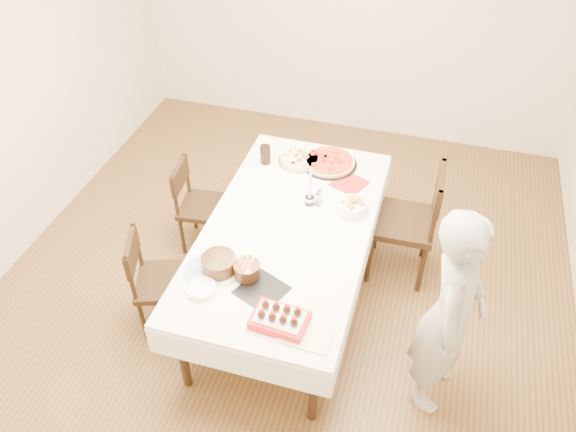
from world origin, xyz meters
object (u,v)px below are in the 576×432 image
(pasta_bowl, at_px, (352,207))
(pizza_white, at_px, (300,160))
(birthday_cake, at_px, (247,266))
(chair_left_dessert, at_px, (165,282))
(pizza_pepperoni, at_px, (329,162))
(dining_table, at_px, (288,264))
(taper_candle, at_px, (310,186))
(person, at_px, (450,315))
(strawberry_box, at_px, (280,319))
(cola_glass, at_px, (265,155))
(layer_cake, at_px, (219,264))
(chair_right_savory, at_px, (403,222))
(chair_left_savory, at_px, (204,207))

(pasta_bowl, bearing_deg, pizza_white, 137.36)
(birthday_cake, bearing_deg, chair_left_dessert, 174.51)
(pizza_pepperoni, height_order, pasta_bowl, pasta_bowl)
(dining_table, relative_size, chair_left_dessert, 2.54)
(pizza_white, bearing_deg, taper_candle, -67.00)
(pizza_pepperoni, bearing_deg, chair_left_dessert, -124.94)
(chair_left_dessert, relative_size, pizza_white, 2.35)
(person, relative_size, pizza_pepperoni, 3.47)
(chair_left_dessert, bearing_deg, dining_table, -169.28)
(pasta_bowl, distance_m, strawberry_box, 1.14)
(dining_table, bearing_deg, chair_left_dessert, -149.57)
(cola_glass, distance_m, layer_cake, 1.22)
(chair_left_dessert, relative_size, birthday_cake, 4.96)
(layer_cake, xyz_separation_m, birthday_cake, (0.19, 0.00, 0.04))
(chair_left_dessert, bearing_deg, pizza_white, -137.65)
(taper_candle, height_order, cola_glass, taper_candle)
(dining_table, xyz_separation_m, pasta_bowl, (0.40, 0.30, 0.42))
(chair_left_dessert, bearing_deg, pizza_pepperoni, -144.66)
(dining_table, xyz_separation_m, pizza_white, (-0.13, 0.78, 0.40))
(chair_right_savory, xyz_separation_m, strawberry_box, (-0.57, -1.38, 0.28))
(chair_left_savory, relative_size, pizza_pepperoni, 1.81)
(pizza_pepperoni, distance_m, pasta_bowl, 0.59)
(chair_left_savory, relative_size, chair_left_dessert, 0.96)
(cola_glass, bearing_deg, layer_cake, -86.11)
(chair_left_savory, xyz_separation_m, layer_cake, (0.54, -0.93, 0.40))
(cola_glass, bearing_deg, taper_candle, -40.22)
(person, xyz_separation_m, cola_glass, (-1.54, 1.19, 0.05))
(cola_glass, height_order, layer_cake, cola_glass)
(chair_left_savory, height_order, layer_cake, layer_cake)
(dining_table, height_order, person, person)
(taper_candle, bearing_deg, chair_right_savory, 21.29)
(strawberry_box, bearing_deg, layer_cake, 149.08)
(pizza_white, distance_m, strawberry_box, 1.64)
(chair_left_savory, height_order, pizza_white, chair_left_savory)
(taper_candle, xyz_separation_m, birthday_cake, (-0.20, -0.81, -0.08))
(dining_table, relative_size, person, 1.38)
(birthday_cake, bearing_deg, cola_glass, 102.71)
(taper_candle, xyz_separation_m, cola_glass, (-0.47, 0.40, -0.09))
(pasta_bowl, bearing_deg, taper_candle, -178.90)
(chair_right_savory, relative_size, chair_left_dessert, 1.21)
(cola_glass, xyz_separation_m, layer_cake, (0.08, -1.22, -0.02))
(pasta_bowl, xyz_separation_m, birthday_cake, (-0.52, -0.82, 0.05))
(pizza_white, bearing_deg, pizza_pepperoni, 8.48)
(pizza_white, height_order, birthday_cake, birthday_cake)
(chair_right_savory, distance_m, strawberry_box, 1.52)
(taper_candle, bearing_deg, birthday_cake, -103.72)
(person, height_order, strawberry_box, person)
(layer_cake, distance_m, birthday_cake, 0.19)
(chair_left_dessert, xyz_separation_m, pasta_bowl, (1.18, 0.76, 0.37))
(chair_right_savory, height_order, layer_cake, chair_right_savory)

